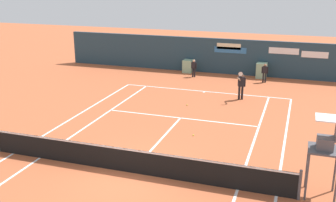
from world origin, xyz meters
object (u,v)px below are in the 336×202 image
player_on_baseline (241,84)px  tennis_ball_by_sideline (187,105)px  ball_kid_left_post (194,67)px  ball_kid_centre_post (265,72)px  umpire_chair (325,146)px  tennis_ball_near_service_line (193,135)px

player_on_baseline → tennis_ball_by_sideline: bearing=14.8°
ball_kid_left_post → ball_kid_centre_post: ball_kid_centre_post is taller
player_on_baseline → ball_kid_left_post: player_on_baseline is taller
umpire_chair → ball_kid_centre_post: bearing=12.6°
ball_kid_left_post → tennis_ball_near_service_line: bearing=112.6°
tennis_ball_near_service_line → tennis_ball_by_sideline: size_ratio=1.00×
ball_kid_centre_post → player_on_baseline: bearing=74.3°
ball_kid_centre_post → tennis_ball_near_service_line: bearing=75.0°
ball_kid_centre_post → tennis_ball_near_service_line: size_ratio=19.43×
player_on_baseline → tennis_ball_near_service_line: (-1.16, -6.42, -0.92)m
ball_kid_centre_post → tennis_ball_by_sideline: size_ratio=19.43×
ball_kid_left_post → tennis_ball_near_service_line: (2.95, -10.97, -0.71)m
ball_kid_centre_post → ball_kid_left_post: bearing=-4.2°
ball_kid_left_post → player_on_baseline: bearing=139.6°
tennis_ball_by_sideline → tennis_ball_near_service_line: bearing=-70.3°
umpire_chair → tennis_ball_by_sideline: bearing=40.7°
umpire_chair → ball_kid_left_post: (-8.33, 14.72, -1.06)m
umpire_chair → ball_kid_centre_post: size_ratio=2.10×
umpire_chair → ball_kid_centre_post: umpire_chair is taller
player_on_baseline → ball_kid_centre_post: (0.92, 4.55, -0.19)m
umpire_chair → tennis_ball_by_sideline: umpire_chair is taller
umpire_chair → ball_kid_left_post: size_ratio=2.16×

